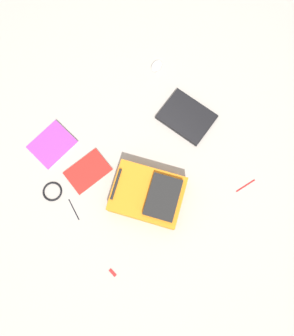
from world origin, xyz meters
TOP-DOWN VIEW (x-y plane):
  - ground_plane at (0.00, 0.00)m, footprint 4.03×4.03m
  - backpack at (0.14, -0.07)m, footprint 0.53×0.52m
  - laptop at (-0.14, 0.45)m, footprint 0.40×0.35m
  - book_comic at (-0.22, -0.29)m, footprint 0.20×0.28m
  - book_manual at (-0.51, -0.38)m, footprint 0.26×0.30m
  - computer_mouse at (-0.57, 0.51)m, footprint 0.09×0.11m
  - cable_coil at (-0.24, -0.55)m, footprint 0.12×0.12m
  - pen_black at (0.45, 0.48)m, footprint 0.02×0.14m
  - pen_blue at (-0.07, -0.50)m, footprint 0.15×0.02m
  - usb_stick at (0.39, -0.51)m, footprint 0.05×0.03m

SIDE VIEW (x-z plane):
  - ground_plane at x=0.00m, z-range 0.00..0.00m
  - pen_blue at x=-0.07m, z-range 0.00..0.01m
  - usb_stick at x=0.39m, z-range 0.00..0.01m
  - pen_black at x=0.45m, z-range 0.00..0.01m
  - cable_coil at x=-0.24m, z-range 0.00..0.01m
  - book_comic at x=-0.22m, z-range 0.00..0.02m
  - book_manual at x=-0.51m, z-range 0.00..0.02m
  - laptop at x=-0.14m, z-range 0.00..0.03m
  - computer_mouse at x=-0.57m, z-range 0.00..0.04m
  - backpack at x=0.14m, z-range -0.01..0.15m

